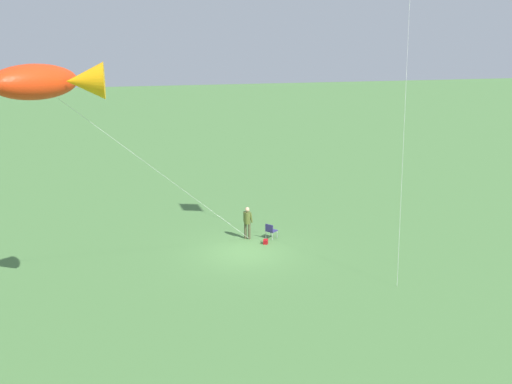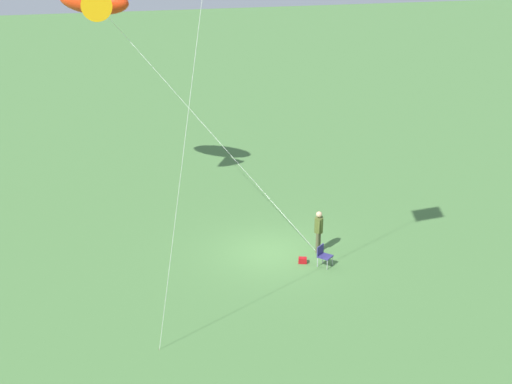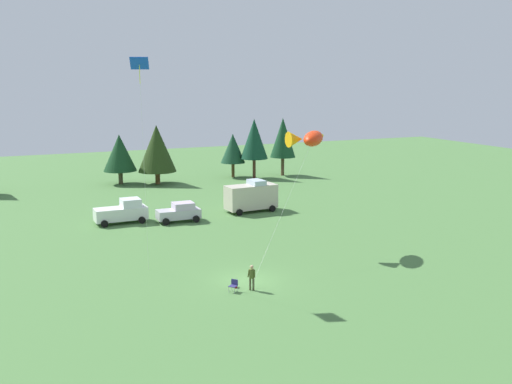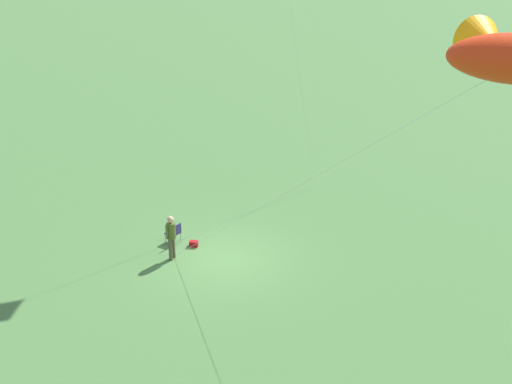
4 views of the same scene
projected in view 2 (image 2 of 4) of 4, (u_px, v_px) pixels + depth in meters
name	position (u px, v px, depth m)	size (l,w,h in m)	color
ground_plane	(271.00, 252.00, 28.48)	(160.00, 160.00, 0.00)	#48743B
person_kite_flyer	(319.00, 228.00, 28.14)	(0.53, 0.47, 1.74)	#4B4B30
folding_chair	(323.00, 254.00, 27.20)	(0.68, 0.68, 0.82)	navy
backpack_on_grass	(303.00, 260.00, 27.55)	(0.32, 0.22, 0.22)	#A21014
kite_large_fish	(94.00, 1.00, 30.88)	(10.61, 9.41, 9.78)	red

